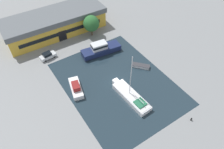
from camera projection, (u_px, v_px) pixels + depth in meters
The scene contains 10 objects.
ground_plane at pixel (117, 83), 51.88m from camera, with size 440.00×440.00×0.00m, color gray.
water_canal at pixel (117, 83), 51.88m from camera, with size 22.98×30.20×0.01m, color #1E2D38.
warehouse_building at pixel (55, 23), 64.22m from camera, with size 29.85×11.35×6.09m.
quay_tree_near_building at pixel (91, 23), 62.33m from camera, with size 4.65×4.65×6.36m.
parked_car at pixel (48, 56), 57.44m from camera, with size 4.35×2.22×1.77m.
sailboat_moored at pixel (131, 96), 48.25m from camera, with size 3.58×11.44×11.90m.
motor_cruiser at pixel (101, 49), 58.68m from camera, with size 11.07×4.58×3.39m.
small_dinghy at pixel (141, 66), 55.47m from camera, with size 4.16×4.43×0.70m.
cabin_boat at pixel (76, 88), 49.75m from camera, with size 3.74×6.66×2.33m.
mooring_bollard at pixel (191, 119), 44.52m from camera, with size 0.32×0.32×0.76m.
Camera 1 is at (-20.03, -28.11, 38.81)m, focal length 35.00 mm.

